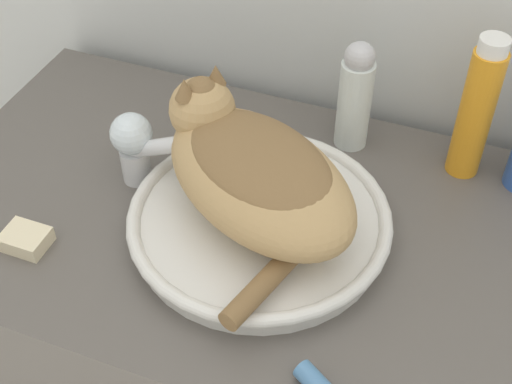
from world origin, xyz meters
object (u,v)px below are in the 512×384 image
Objects in this scene: cat at (254,170)px; soap_bar at (26,239)px; lotion_bottle_white at (355,96)px; faucet at (136,144)px; shampoo_bottle_tall at (477,110)px.

soap_bar is (-0.28, -0.14, -0.10)m from cat.
faucet is at bearing -143.54° from lotion_bottle_white.
soap_bar is at bearing -133.48° from lotion_bottle_white.
faucet is 0.34m from lotion_bottle_white.
shampoo_bottle_tall is (0.45, 0.20, 0.04)m from faucet.
faucet is 0.54× the size of shampoo_bottle_tall.
soap_bar is (-0.54, -0.38, -0.10)m from shampoo_bottle_tall.
lotion_bottle_white is 0.79× the size of shampoo_bottle_tall.
cat is at bearing 0.83° from faucet.
cat is 2.88× the size of faucet.
cat reaches higher than faucet.
shampoo_bottle_tall is at bearing 35.13° from soap_bar.
shampoo_bottle_tall is 0.67m from soap_bar.
lotion_bottle_white is 0.18m from shampoo_bottle_tall.
faucet is 0.50m from shampoo_bottle_tall.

